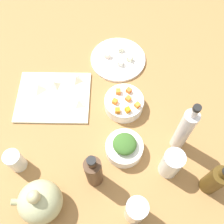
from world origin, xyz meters
TOP-DOWN VIEW (x-y plane):
  - tabletop at (0.00, 0.00)cm, footprint 190.00×190.00cm
  - cutting_board at (22.85, -10.85)cm, footprint 30.72×25.71cm
  - plate_tofu at (-4.54, -28.27)cm, footprint 23.80×23.80cm
  - bowl_greens at (-3.40, 13.56)cm, footprint 13.25×13.25cm
  - bowl_carrots at (-4.96, -4.81)cm, footprint 15.07×15.07cm
  - teapot at (24.24, 30.47)cm, footprint 15.48×13.49cm
  - bottle_0 at (-30.64, 27.85)cm, footprint 5.81×5.81cm
  - bottle_1 at (-22.93, 11.95)cm, footprint 4.84×4.84cm
  - bottle_2 at (7.31, 22.93)cm, footprint 5.43×5.43cm
  - drinking_glass_0 at (-4.84, 35.03)cm, footprint 6.58×6.58cm
  - drinking_glass_1 at (-18.09, 21.33)cm, footprint 6.81×6.81cm
  - drinking_glass_2 at (33.88, 16.25)cm, footprint 5.70×5.70cm
  - carrot_cube_0 at (-2.96, -8.25)cm, footprint 1.93×1.93cm
  - carrot_cube_1 at (-2.04, -0.49)cm, footprint 1.91×1.91cm
  - carrot_cube_2 at (-1.33, -3.91)cm, footprint 2.47×2.47cm
  - carrot_cube_3 at (-6.98, -8.41)cm, footprint 2.55×2.55cm
  - carrot_cube_4 at (-6.47, -4.77)cm, footprint 2.54×2.54cm
  - carrot_cube_5 at (-9.56, -1.78)cm, footprint 2.53×2.53cm
  - carrot_cube_6 at (-5.77, -0.00)cm, footprint 2.38×2.38cm
  - chopped_greens_mound at (-3.40, 13.56)cm, footprint 11.01×11.00cm
  - tofu_cube_0 at (-5.27, -24.81)cm, footprint 2.79×2.79cm
  - tofu_cube_1 at (-5.80, -32.65)cm, footprint 2.61×2.61cm
  - tofu_cube_2 at (-0.27, -29.33)cm, footprint 2.96×2.96cm
  - tofu_cube_3 at (-9.42, -26.97)cm, footprint 3.01×3.01cm
  - dumpling_0 at (13.50, -18.00)cm, footprint 5.46×5.08cm
  - dumpling_1 at (28.76, -15.01)cm, footprint 6.37×6.77cm
  - dumpling_2 at (12.73, -6.64)cm, footprint 6.15×5.98cm
  - dumpling_3 at (22.37, -15.89)cm, footprint 5.11×5.21cm

SIDE VIEW (x-z plane):
  - tabletop at x=0.00cm, z-range 0.00..3.00cm
  - cutting_board at x=22.85cm, z-range 3.00..4.00cm
  - plate_tofu at x=-4.54cm, z-range 3.00..4.20cm
  - dumpling_2 at x=12.73cm, z-range 4.00..6.12cm
  - dumpling_1 at x=28.76cm, z-range 4.00..6.28cm
  - dumpling_3 at x=22.37cm, z-range 4.00..6.38cm
  - dumpling_0 at x=13.50cm, z-range 4.00..6.39cm
  - tofu_cube_0 at x=-5.27cm, z-range 4.20..6.40cm
  - tofu_cube_1 at x=-5.80cm, z-range 4.20..6.40cm
  - tofu_cube_2 at x=-0.27cm, z-range 4.20..6.40cm
  - tofu_cube_3 at x=-9.42cm, z-range 4.20..6.40cm
  - bowl_carrots at x=-4.96cm, z-range 3.00..8.04cm
  - bowl_greens at x=-3.40cm, z-range 3.00..8.13cm
  - drinking_glass_2 at x=33.88cm, z-range 3.00..12.22cm
  - carrot_cube_0 at x=-2.96cm, z-range 8.04..9.84cm
  - carrot_cube_1 at x=-2.04cm, z-range 8.04..9.84cm
  - carrot_cube_2 at x=-1.33cm, z-range 8.04..9.84cm
  - carrot_cube_3 at x=-6.98cm, z-range 8.04..9.84cm
  - carrot_cube_4 at x=-6.47cm, z-range 8.04..9.84cm
  - carrot_cube_5 at x=-9.56cm, z-range 8.04..9.84cm
  - carrot_cube_6 at x=-5.77cm, z-range 8.04..9.84cm
  - teapot at x=24.24cm, z-range 1.46..17.54cm
  - drinking_glass_1 at x=-18.09cm, z-range 3.00..16.01cm
  - drinking_glass_0 at x=-4.84cm, z-range 3.00..16.17cm
  - chopped_greens_mound at x=-3.40cm, z-range 8.13..11.66cm
  - bottle_0 at x=-30.64cm, z-range 1.38..20.00cm
  - bottle_2 at x=7.31cm, z-range 1.40..22.10cm
  - bottle_1 at x=-22.93cm, z-range 1.09..28.40cm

